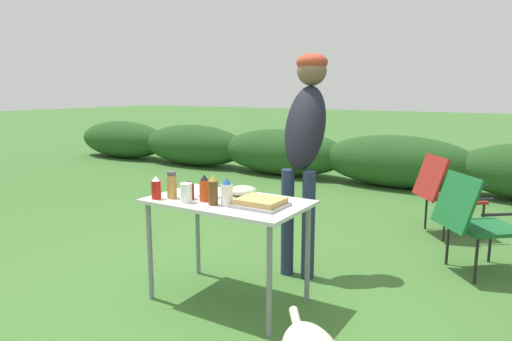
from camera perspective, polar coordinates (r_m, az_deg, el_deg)
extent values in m
plane|color=#3D6B2D|center=(3.42, -3.44, -15.85)|extent=(60.00, 60.00, 0.00)
ellipsoid|color=#234C1E|center=(10.54, -16.29, 3.76)|extent=(2.40, 0.90, 0.81)
ellipsoid|color=#234C1E|center=(9.17, -7.82, 3.18)|extent=(2.40, 0.90, 0.81)
ellipsoid|color=#234C1E|center=(8.06, 3.28, 2.31)|extent=(2.40, 0.90, 0.81)
ellipsoid|color=#234C1E|center=(7.34, 17.17, 1.11)|extent=(2.40, 0.90, 0.81)
cube|color=silver|center=(3.17, -3.57, -3.93)|extent=(1.10, 0.64, 0.02)
cylinder|color=gray|center=(3.38, -13.12, -9.83)|extent=(0.04, 0.04, 0.71)
cylinder|color=gray|center=(2.82, 1.68, -13.67)|extent=(0.04, 0.04, 0.71)
cylinder|color=gray|center=(3.76, -7.31, -7.58)|extent=(0.04, 0.04, 0.71)
cylinder|color=gray|center=(3.27, 6.47, -10.33)|extent=(0.04, 0.04, 0.71)
cube|color=#9E9EA3|center=(2.98, 0.60, -4.35)|extent=(0.32, 0.27, 0.02)
cube|color=tan|center=(2.97, 0.60, -3.83)|extent=(0.28, 0.24, 0.04)
cylinder|color=white|center=(3.29, -5.45, -3.01)|extent=(0.22, 0.22, 0.02)
ellipsoid|color=#ADBC99|center=(3.30, -1.67, -2.51)|extent=(0.20, 0.20, 0.07)
cylinder|color=white|center=(3.12, -8.74, -2.78)|extent=(0.08, 0.08, 0.13)
cylinder|color=#CC4214|center=(3.13, -6.46, -2.53)|extent=(0.07, 0.07, 0.14)
cone|color=black|center=(3.11, -6.49, -0.86)|extent=(0.06, 0.06, 0.04)
cylinder|color=brown|center=(3.03, -5.37, -2.81)|extent=(0.06, 0.06, 0.16)
cone|color=gold|center=(3.01, -5.40, -0.90)|extent=(0.05, 0.05, 0.05)
cylinder|color=#562314|center=(3.21, -8.37, -2.63)|extent=(0.07, 0.07, 0.10)
cone|color=black|center=(3.20, -8.40, -1.48)|extent=(0.06, 0.06, 0.03)
cylinder|color=red|center=(3.25, -12.37, -2.38)|extent=(0.07, 0.07, 0.13)
cone|color=white|center=(3.24, -12.42, -0.96)|extent=(0.06, 0.06, 0.04)
cylinder|color=silver|center=(3.00, -3.66, -3.06)|extent=(0.08, 0.08, 0.14)
cone|color=#194793|center=(2.98, -3.68, -1.36)|extent=(0.07, 0.07, 0.04)
cylinder|color=#B2893D|center=(3.25, -10.48, -2.02)|extent=(0.07, 0.07, 0.16)
cylinder|color=#4C4C4C|center=(3.23, -10.53, -0.38)|extent=(0.06, 0.06, 0.03)
cylinder|color=#232D4C|center=(3.71, 3.95, -6.50)|extent=(0.10, 0.10, 0.87)
cylinder|color=#232D4C|center=(3.65, 6.56, -6.82)|extent=(0.10, 0.10, 0.87)
ellipsoid|color=black|center=(3.66, 6.17, 5.38)|extent=(0.37, 0.51, 0.74)
sphere|color=brown|center=(3.78, 6.99, 12.28)|extent=(0.24, 0.24, 0.24)
ellipsoid|color=#993823|center=(3.78, 7.02, 13.28)|extent=(0.25, 0.25, 0.14)
cylinder|color=beige|center=(2.02, 5.12, -18.53)|extent=(0.13, 0.15, 0.09)
cube|color=maroon|center=(5.15, 23.58, -3.20)|extent=(0.64, 0.64, 0.03)
cube|color=maroon|center=(4.97, 20.95, -0.76)|extent=(0.41, 0.47, 0.44)
cylinder|color=black|center=(5.27, 20.48, -4.87)|extent=(0.02, 0.02, 0.38)
cylinder|color=black|center=(4.93, 22.49, -6.02)|extent=(0.02, 0.02, 0.38)
cylinder|color=black|center=(5.46, 24.28, -4.63)|extent=(0.02, 0.02, 0.38)
cylinder|color=black|center=(5.13, 26.47, -5.72)|extent=(0.02, 0.02, 0.38)
cylinder|color=black|center=(5.31, 22.53, -0.80)|extent=(0.35, 0.27, 0.02)
cylinder|color=black|center=(4.92, 25.01, -1.81)|extent=(0.35, 0.27, 0.02)
cube|color=#19602D|center=(4.19, 26.78, -6.37)|extent=(0.65, 0.65, 0.03)
cube|color=#19602D|center=(3.98, 23.73, -3.54)|extent=(0.42, 0.46, 0.44)
cylinder|color=black|center=(4.29, 22.83, -8.39)|extent=(0.02, 0.02, 0.38)
cylinder|color=black|center=(3.98, 25.81, -10.08)|extent=(0.02, 0.02, 0.38)
cylinder|color=black|center=(4.51, 27.23, -7.86)|extent=(0.02, 0.02, 0.38)
cylinder|color=black|center=(4.33, 25.24, -3.34)|extent=(0.33, 0.28, 0.02)
cylinder|color=black|center=(3.97, 28.87, -4.80)|extent=(0.33, 0.28, 0.02)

